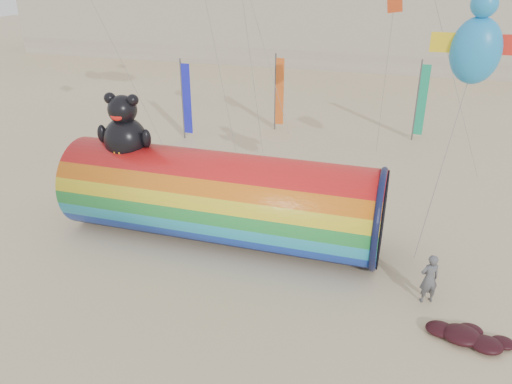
% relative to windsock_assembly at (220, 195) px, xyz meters
% --- Properties ---
extents(ground, '(160.00, 160.00, 0.00)m').
position_rel_windsock_assembly_xyz_m(ground, '(1.08, -1.61, -1.99)').
color(ground, '#CCB58C').
rests_on(ground, ground).
extents(windsock_assembly, '(13.00, 3.96, 5.99)m').
position_rel_windsock_assembly_xyz_m(windsock_assembly, '(0.00, 0.00, 0.00)').
color(windsock_assembly, red).
rests_on(windsock_assembly, ground).
extents(kite_handler, '(0.80, 0.70, 1.83)m').
position_rel_windsock_assembly_xyz_m(kite_handler, '(8.29, -1.98, -1.07)').
color(kite_handler, '#53545A').
rests_on(kite_handler, ground).
extents(fabric_bundle, '(2.62, 1.35, 0.41)m').
position_rel_windsock_assembly_xyz_m(fabric_bundle, '(9.52, -3.68, -1.81)').
color(fabric_bundle, '#3D0B12').
rests_on(fabric_bundle, ground).
extents(festival_banners, '(15.05, 4.22, 5.20)m').
position_rel_windsock_assembly_xyz_m(festival_banners, '(-0.24, 14.22, 0.65)').
color(festival_banners, '#59595E').
rests_on(festival_banners, ground).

